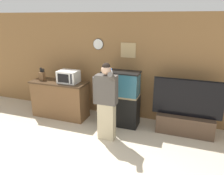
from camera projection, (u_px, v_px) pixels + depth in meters
The scene contains 7 objects.
wall_back_paneled at pixel (125, 67), 5.43m from camera, with size 10.00×0.08×2.60m.
counter_island at pixel (60, 99), 5.62m from camera, with size 1.45×0.56×0.94m.
microwave at pixel (69, 77), 5.36m from camera, with size 0.49×0.37×0.30m.
knife_block at pixel (42, 76), 5.57m from camera, with size 0.13×0.10×0.32m.
aquarium_on_stand at pixel (121, 99), 5.13m from camera, with size 0.87×0.43×1.32m.
tv_on_stand at pixel (185, 118), 4.80m from camera, with size 1.47×0.40×1.25m.
person_standing at pixel (106, 101), 4.44m from camera, with size 0.52×0.39×1.65m.
Camera 1 is at (1.49, -2.06, 2.49)m, focal length 35.00 mm.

